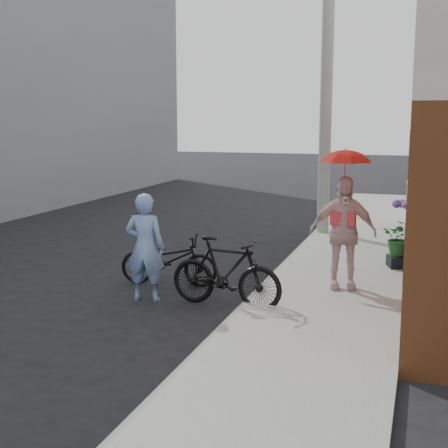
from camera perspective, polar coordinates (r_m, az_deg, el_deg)
The scene contains 11 objects.
ground at distance 9.74m, azimuth -3.14°, elevation -7.17°, with size 80.00×80.00×0.00m, color black.
sidewalk at distance 11.12m, azimuth 10.84°, elevation -4.87°, with size 2.20×24.00×0.12m, color gray.
curb at distance 11.31m, azimuth 4.99°, elevation -4.48°, with size 0.12×24.00×0.12m, color #9E9E99.
utility_pole at distance 14.88m, azimuth 9.35°, elevation 12.19°, with size 0.28×0.28×7.00m, color #9E9E99.
officer at distance 9.72m, azimuth -7.23°, elevation -2.13°, with size 0.62×0.41×1.69m, color #7B9DDB.
bike_left at distance 10.64m, azimuth -5.07°, elevation -3.27°, with size 0.59×1.69×0.89m, color black.
bike_right at distance 9.37m, azimuth 0.17°, elevation -4.45°, with size 0.50×1.78×1.07m, color black.
kimono_woman at distance 10.08m, azimuth 10.80°, elevation -0.78°, with size 1.06×0.44×1.80m, color beige.
parasol at distance 9.93m, azimuth 11.03°, elevation 6.32°, with size 0.79×0.79×0.69m, color red.
planter at distance 11.87m, azimuth 15.72°, elevation -3.32°, with size 0.39×0.39×0.21m, color black.
potted_plant at distance 11.78m, azimuth 15.82°, elevation -1.21°, with size 0.61×0.53×0.68m, color #255A24.
Camera 1 is at (3.37, -8.69, 2.83)m, focal length 50.00 mm.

